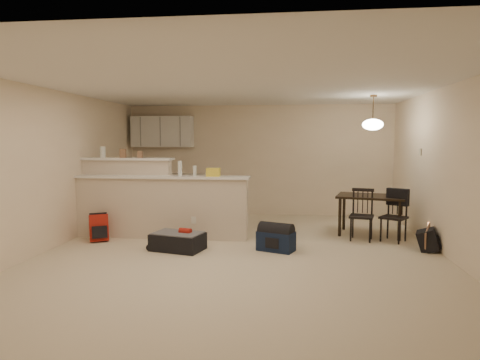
# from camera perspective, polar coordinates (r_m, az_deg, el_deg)

# --- Properties ---
(room) EXTENTS (7.00, 7.02, 2.50)m
(room) POSITION_cam_1_polar(r_m,az_deg,el_deg) (6.33, 0.16, 1.21)
(room) COLOR beige
(room) RESTS_ON ground
(breakfast_bar) EXTENTS (3.08, 0.58, 1.39)m
(breakfast_bar) POSITION_cam_1_polar(r_m,az_deg,el_deg) (7.74, -12.05, -2.93)
(breakfast_bar) COLOR beige
(breakfast_bar) RESTS_ON ground
(upper_cabinets) EXTENTS (1.40, 0.34, 0.70)m
(upper_cabinets) POSITION_cam_1_polar(r_m,az_deg,el_deg) (10.03, -10.30, 6.35)
(upper_cabinets) COLOR white
(upper_cabinets) RESTS_ON room
(kitchen_counter) EXTENTS (1.80, 0.60, 0.90)m
(kitchen_counter) POSITION_cam_1_polar(r_m,az_deg,el_deg) (9.92, -9.27, -2.01)
(kitchen_counter) COLOR white
(kitchen_counter) RESTS_ON ground
(thermostat) EXTENTS (0.02, 0.12, 0.12)m
(thermostat) POSITION_cam_1_polar(r_m,az_deg,el_deg) (8.15, 22.89, 3.47)
(thermostat) COLOR beige
(thermostat) RESTS_ON room
(jar) EXTENTS (0.10, 0.10, 0.20)m
(jar) POSITION_cam_1_polar(r_m,az_deg,el_deg) (8.12, -17.84, 3.56)
(jar) COLOR silver
(jar) RESTS_ON breakfast_bar
(cereal_box) EXTENTS (0.10, 0.07, 0.16)m
(cereal_box) POSITION_cam_1_polar(r_m,az_deg,el_deg) (7.97, -15.34, 3.45)
(cereal_box) COLOR #92694B
(cereal_box) RESTS_ON breakfast_bar
(small_box) EXTENTS (0.08, 0.06, 0.12)m
(small_box) POSITION_cam_1_polar(r_m,az_deg,el_deg) (7.86, -13.19, 3.33)
(small_box) COLOR #92694B
(small_box) RESTS_ON breakfast_bar
(bottle_a) EXTENTS (0.07, 0.07, 0.26)m
(bottle_a) POSITION_cam_1_polar(r_m,az_deg,el_deg) (7.43, -8.01, 1.54)
(bottle_a) COLOR silver
(bottle_a) RESTS_ON breakfast_bar
(bottle_b) EXTENTS (0.06, 0.06, 0.18)m
(bottle_b) POSITION_cam_1_polar(r_m,az_deg,el_deg) (7.37, -6.05, 1.22)
(bottle_b) COLOR silver
(bottle_b) RESTS_ON breakfast_bar
(bag_lump) EXTENTS (0.22, 0.18, 0.14)m
(bag_lump) POSITION_cam_1_polar(r_m,az_deg,el_deg) (7.31, -3.59, 1.04)
(bag_lump) COLOR #92694B
(bag_lump) RESTS_ON breakfast_bar
(dining_table) EXTENTS (1.30, 1.02, 0.72)m
(dining_table) POSITION_cam_1_polar(r_m,az_deg,el_deg) (8.03, 17.01, -2.59)
(dining_table) COLOR black
(dining_table) RESTS_ON ground
(pendant_lamp) EXTENTS (0.36, 0.36, 0.62)m
(pendant_lamp) POSITION_cam_1_polar(r_m,az_deg,el_deg) (7.96, 17.28, 7.14)
(pendant_lamp) COLOR brown
(pendant_lamp) RESTS_ON room
(dining_chair_near) EXTENTS (0.46, 0.45, 0.88)m
(dining_chair_near) POSITION_cam_1_polar(r_m,az_deg,el_deg) (7.57, 15.90, -4.50)
(dining_chair_near) COLOR black
(dining_chair_near) RESTS_ON ground
(dining_chair_far) EXTENTS (0.52, 0.51, 0.87)m
(dining_chair_far) POSITION_cam_1_polar(r_m,az_deg,el_deg) (7.65, 19.80, -4.54)
(dining_chair_far) COLOR black
(dining_chair_far) RESTS_ON ground
(suitcase) EXTENTS (0.87, 0.68, 0.26)m
(suitcase) POSITION_cam_1_polar(r_m,az_deg,el_deg) (6.79, -8.29, -8.14)
(suitcase) COLOR black
(suitcase) RESTS_ON ground
(red_backpack) EXTENTS (0.35, 0.31, 0.45)m
(red_backpack) POSITION_cam_1_polar(r_m,az_deg,el_deg) (7.65, -18.31, -6.09)
(red_backpack) COLOR #AC1E13
(red_backpack) RESTS_ON ground
(navy_duffel) EXTENTS (0.62, 0.48, 0.30)m
(navy_duffel) POSITION_cam_1_polar(r_m,az_deg,el_deg) (6.69, 4.82, -8.12)
(navy_duffel) COLOR #111C35
(navy_duffel) RESTS_ON ground
(black_daypack) EXTENTS (0.37, 0.43, 0.33)m
(black_daypack) POSITION_cam_1_polar(r_m,az_deg,el_deg) (7.27, 23.78, -7.37)
(black_daypack) COLOR black
(black_daypack) RESTS_ON ground
(cardboard_sheet) EXTENTS (0.21, 0.44, 0.36)m
(cardboard_sheet) POSITION_cam_1_polar(r_m,az_deg,el_deg) (7.30, 23.71, -7.19)
(cardboard_sheet) COLOR #92694B
(cardboard_sheet) RESTS_ON ground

